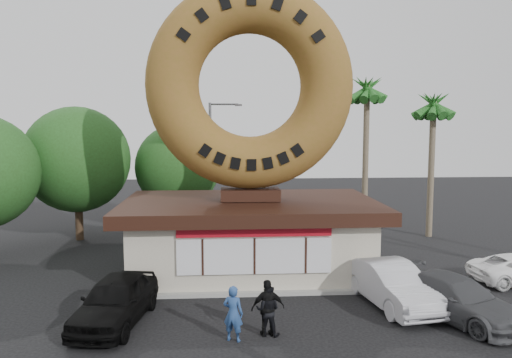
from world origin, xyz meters
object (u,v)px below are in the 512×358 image
object	(u,v)px
donut_shop	(250,234)
car_black	(115,300)
giant_donut	(250,86)
street_lamp	(213,158)
person_center	(268,310)
person_right	(268,308)
car_silver	(392,284)
car_grey	(456,298)
person_left	(233,313)

from	to	relation	value
donut_shop	car_black	xyz separation A→B (m)	(-4.81, -5.52, -0.97)
giant_donut	street_lamp	world-z (taller)	giant_donut
person_center	person_right	distance (m)	0.12
donut_shop	car_silver	distance (m)	6.76
street_lamp	car_grey	bearing A→B (deg)	-61.52
street_lamp	car_silver	world-z (taller)	street_lamp
donut_shop	giant_donut	size ratio (longest dim) A/B	1.24
giant_donut	person_center	distance (m)	10.12
giant_donut	car_grey	xyz separation A→B (m)	(6.75, -5.87, -7.59)
person_right	person_left	bearing A→B (deg)	8.58
person_left	person_right	distance (m)	1.14
donut_shop	car_black	world-z (taller)	donut_shop
donut_shop	giant_donut	xyz separation A→B (m)	(0.00, 0.02, 6.54)
car_black	person_left	bearing A→B (deg)	-13.39
street_lamp	car_grey	distance (m)	18.44
donut_shop	person_center	distance (m)	6.84
person_left	car_silver	xyz separation A→B (m)	(5.87, 2.64, -0.08)
street_lamp	person_right	world-z (taller)	street_lamp
street_lamp	person_center	distance (m)	17.31
person_left	person_center	bearing A→B (deg)	-140.76
donut_shop	car_grey	distance (m)	9.00
giant_donut	car_silver	world-z (taller)	giant_donut
car_black	person_center	bearing A→B (deg)	-4.91
car_grey	person_center	bearing A→B (deg)	162.70
giant_donut	car_silver	distance (m)	10.07
car_black	donut_shop	bearing A→B (deg)	58.13
person_right	car_black	world-z (taller)	person_right
person_center	car_grey	size ratio (longest dim) A/B	0.32
car_black	car_silver	world-z (taller)	car_black
street_lamp	car_grey	size ratio (longest dim) A/B	1.62
person_left	car_grey	size ratio (longest dim) A/B	0.35
car_black	giant_donut	bearing A→B (deg)	58.21
person_right	street_lamp	bearing A→B (deg)	-90.15
car_grey	donut_shop	bearing A→B (deg)	113.80
person_center	car_black	distance (m)	5.15
donut_shop	street_lamp	size ratio (longest dim) A/B	1.40
donut_shop	giant_donut	world-z (taller)	giant_donut
person_right	car_silver	bearing A→B (deg)	-160.94
person_center	car_grey	world-z (taller)	person_center
street_lamp	person_right	bearing A→B (deg)	-83.10
giant_donut	street_lamp	bearing A→B (deg)	100.51
car_black	car_silver	size ratio (longest dim) A/B	0.97
person_center	donut_shop	bearing A→B (deg)	-72.22
street_lamp	person_left	bearing A→B (deg)	-86.85
street_lamp	car_grey	xyz separation A→B (m)	(8.61, -15.87, -3.77)
donut_shop	person_left	size ratio (longest dim) A/B	6.43
person_right	car_grey	world-z (taller)	person_right
giant_donut	car_black	world-z (taller)	giant_donut
donut_shop	car_grey	world-z (taller)	donut_shop
giant_donut	car_grey	world-z (taller)	giant_donut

